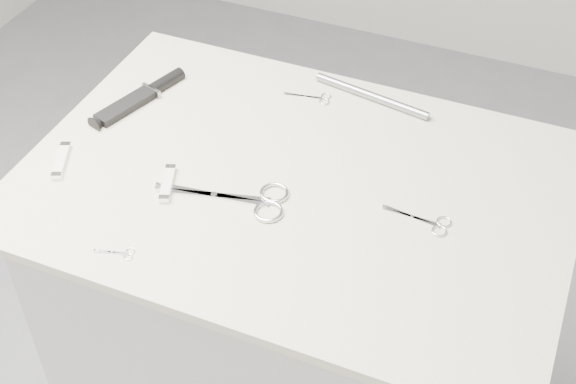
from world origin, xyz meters
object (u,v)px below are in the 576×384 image
at_px(plinth, 294,338).
at_px(embroidery_scissors_b, 315,98).
at_px(pocket_knife_a, 168,183).
at_px(pocket_knife_b, 61,160).
at_px(tiny_scissors, 120,253).
at_px(large_shears, 251,200).
at_px(sheathed_knife, 144,95).
at_px(embroidery_scissors_a, 429,222).
at_px(metal_rail, 372,96).

distance_m(plinth, embroidery_scissors_b, 0.54).
xyz_separation_m(pocket_knife_a, pocket_knife_b, (-0.21, -0.02, 0.00)).
bearing_deg(pocket_knife_a, tiny_scissors, 162.05).
relative_size(embroidery_scissors_b, pocket_knife_a, 1.02).
bearing_deg(embroidery_scissors_b, tiny_scissors, -115.25).
height_order(large_shears, sheathed_knife, sheathed_knife).
bearing_deg(pocket_knife_b, large_shears, -106.97).
xyz_separation_m(embroidery_scissors_b, pocket_knife_a, (-0.15, -0.35, 0.00)).
bearing_deg(embroidery_scissors_a, sheathed_knife, 172.75).
bearing_deg(sheathed_knife, tiny_scissors, -137.40).
distance_m(sheathed_knife, pocket_knife_a, 0.28).
xyz_separation_m(sheathed_knife, pocket_knife_a, (0.18, -0.22, -0.00)).
relative_size(large_shears, metal_rail, 0.93).
bearing_deg(large_shears, pocket_knife_b, 175.12).
height_order(sheathed_knife, metal_rail, sheathed_knife).
xyz_separation_m(sheathed_knife, pocket_knife_b, (-0.04, -0.24, -0.00)).
relative_size(embroidery_scissors_a, pocket_knife_b, 1.22).
bearing_deg(large_shears, embroidery_scissors_b, 79.75).
relative_size(embroidery_scissors_a, metal_rail, 0.47).
relative_size(plinth, pocket_knife_b, 9.01).
relative_size(plinth, large_shears, 3.76).
xyz_separation_m(plinth, metal_rail, (0.05, 0.29, 0.48)).
bearing_deg(tiny_scissors, pocket_knife_b, 129.71).
height_order(embroidery_scissors_a, metal_rail, metal_rail).
height_order(pocket_knife_a, metal_rail, metal_rail).
height_order(plinth, embroidery_scissors_a, embroidery_scissors_a).
distance_m(pocket_knife_a, pocket_knife_b, 0.22).
bearing_deg(large_shears, plinth, 44.81).
bearing_deg(embroidery_scissors_a, large_shears, -163.30).
relative_size(embroidery_scissors_a, embroidery_scissors_b, 1.25).
height_order(pocket_knife_a, pocket_knife_b, pocket_knife_b).
xyz_separation_m(embroidery_scissors_a, embroidery_scissors_b, (-0.31, 0.26, -0.00)).
xyz_separation_m(embroidery_scissors_b, sheathed_knife, (-0.33, -0.13, 0.01)).
xyz_separation_m(plinth, sheathed_knife, (-0.39, 0.12, 0.48)).
distance_m(large_shears, pocket_knife_a, 0.16).
height_order(plinth, tiny_scissors, tiny_scissors).
relative_size(sheathed_knife, pocket_knife_a, 2.33).
bearing_deg(sheathed_knife, plinth, -89.07).
height_order(embroidery_scissors_b, sheathed_knife, sheathed_knife).
bearing_deg(tiny_scissors, large_shears, 38.73).
bearing_deg(embroidery_scissors_b, sheathed_knife, -167.81).
relative_size(plinth, tiny_scissors, 13.21).
height_order(plinth, embroidery_scissors_b, embroidery_scissors_b).
distance_m(pocket_knife_a, metal_rail, 0.47).
distance_m(embroidery_scissors_a, sheathed_knife, 0.65).
xyz_separation_m(large_shears, embroidery_scissors_b, (-0.01, 0.33, -0.00)).
xyz_separation_m(tiny_scissors, sheathed_knife, (-0.18, 0.40, 0.01)).
bearing_deg(tiny_scissors, embroidery_scissors_b, 60.24).
bearing_deg(plinth, tiny_scissors, -125.72).
bearing_deg(pocket_knife_b, embroidery_scissors_b, -67.67).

